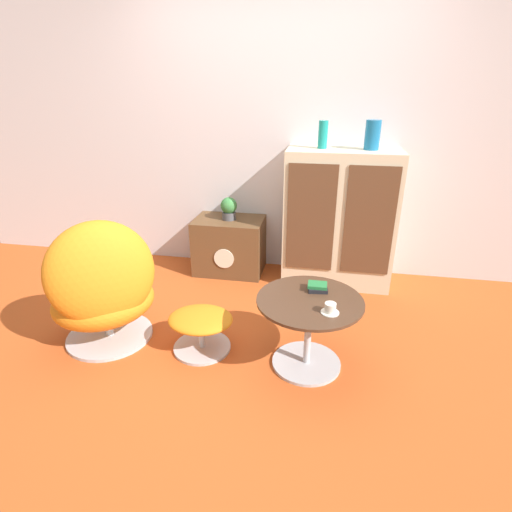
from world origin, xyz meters
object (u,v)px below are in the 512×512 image
Objects in this scene: egg_chair at (103,289)px; coffee_table at (309,323)px; potted_plant at (229,208)px; teacup at (330,309)px; book_stack at (318,287)px; vase_leftmost at (323,135)px; sideboard at (339,218)px; ottoman at (201,324)px; tv_console at (230,245)px; vase_inner_left at (372,135)px.

coffee_table is (1.38, -0.00, -0.11)m from egg_chair.
teacup is (0.95, -1.43, -0.12)m from potted_plant.
egg_chair is 1.43m from book_stack.
vase_leftmost is at bearing 43.20° from egg_chair.
egg_chair is 1.39m from coffee_table.
sideboard is 1.00m from potted_plant.
ottoman is (0.66, 0.04, -0.23)m from egg_chair.
potted_plant reaches higher than ottoman.
teacup is (-0.05, -1.42, -0.09)m from sideboard.
sideboard is at bearing -0.96° from tv_console.
vase_inner_left reaches higher than book_stack.
tv_console is 1.42m from egg_chair.
coffee_table is (0.72, -0.04, 0.12)m from ottoman.
tv_console reaches higher than coffee_table.
book_stack is (0.87, -1.17, 0.25)m from tv_console.
ottoman is 0.92m from teacup.
vase_inner_left is (1.10, 1.24, 1.12)m from ottoman.
coffee_table is 1.63m from vase_leftmost.
ottoman is at bearing -85.17° from potted_plant.
vase_leftmost reaches higher than tv_console.
potted_plant is (-0.83, 1.30, 0.32)m from coffee_table.
ottoman is 1.34m from potted_plant.
sideboard reaches higher than book_stack.
vase_leftmost reaches higher than sideboard.
book_stack reaches higher than ottoman.
potted_plant is (-1.00, 0.02, 0.04)m from sideboard.
potted_plant is (-0.81, 0.01, -0.67)m from vase_leftmost.
vase_inner_left is at bearing 73.72° from book_stack.
tv_console is 1.46× the size of ottoman.
sideboard is 2.71× the size of ottoman.
coffee_table is 2.84× the size of vase_inner_left.
book_stack is at bearing 72.48° from coffee_table.
book_stack is at bearing 6.20° from ottoman.
egg_chair is 7.22× the size of book_stack.
teacup is at bearing -56.40° from tv_console.
teacup is at bearing -11.79° from ottoman.
ottoman is at bearing -119.64° from vase_leftmost.
egg_chair is 1.51m from teacup.
sideboard is 1.58m from ottoman.
vase_inner_left is 1.45m from book_stack.
sideboard reaches higher than egg_chair.
vase_inner_left reaches higher than coffee_table.
egg_chair is at bearing -140.50° from sideboard.
sideboard is at bearing 83.48° from book_stack.
sideboard is 0.73m from vase_leftmost.
ottoman is 0.67× the size of coffee_table.
vase_inner_left is 1.79× the size of book_stack.
egg_chair is 2.07m from vase_leftmost.
vase_leftmost is 1.63m from teacup.
potted_plant is (-1.21, 0.01, -0.68)m from vase_inner_left.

